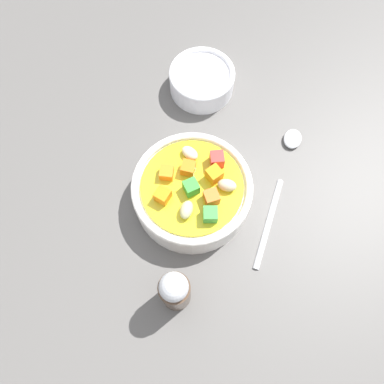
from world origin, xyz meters
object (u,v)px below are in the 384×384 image
object	(u,v)px
spoon	(281,180)
side_bowl_small	(202,80)
pepper_shaker	(175,291)
soup_bowl_main	(192,191)

from	to	relation	value
spoon	side_bowl_small	world-z (taller)	side_bowl_small
side_bowl_small	pepper_shaker	distance (cm)	31.65
soup_bowl_main	side_bowl_small	distance (cm)	18.42
spoon	pepper_shaker	size ratio (longest dim) A/B	2.20
spoon	side_bowl_small	distance (cm)	19.23
spoon	pepper_shaker	xyz separation A→B (cm)	(17.98, -11.06, 4.40)
pepper_shaker	spoon	bearing A→B (deg)	148.40
soup_bowl_main	pepper_shaker	world-z (taller)	pepper_shaker
side_bowl_small	soup_bowl_main	bearing A→B (deg)	6.45
soup_bowl_main	pepper_shaker	distance (cm)	13.30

